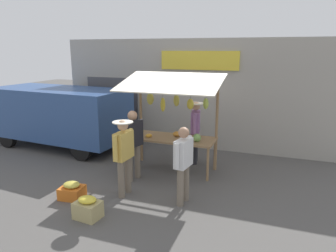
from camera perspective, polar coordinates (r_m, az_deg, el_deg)
name	(u,v)px	position (r m, az deg, el deg)	size (l,w,h in m)	color
ground_plane	(172,170)	(8.42, 0.72, -7.84)	(40.00, 40.00, 0.00)	#514F4C
street_backdrop	(194,94)	(10.04, 4.66, 5.68)	(9.00, 0.30, 3.40)	#9E998E
market_stall	(173,112)	(8.00, 0.86, 2.50)	(2.50, 1.46, 2.50)	olive
vendor_with_sunhat	(195,127)	(8.67, 4.95, -0.15)	(0.44, 0.71, 1.71)	#232328
shopper_in_striped_shirt	(124,151)	(6.76, -7.95, -4.55)	(0.43, 0.71, 1.66)	#726656
shopper_with_shopping_bag	(183,160)	(6.38, 2.78, -6.17)	(0.28, 0.68, 1.60)	#726656
shopper_with_ponytail	(133,140)	(7.55, -6.29, -2.53)	(0.34, 0.70, 1.70)	#726656
parked_van	(56,112)	(10.81, -19.45, 2.41)	(4.53, 2.19, 1.88)	#2D4C84
produce_crate_near	(88,208)	(6.29, -14.20, -14.10)	(0.50, 0.41, 0.43)	tan
produce_crate_side	(72,191)	(7.15, -16.85, -11.07)	(0.52, 0.47, 0.36)	#D1661E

